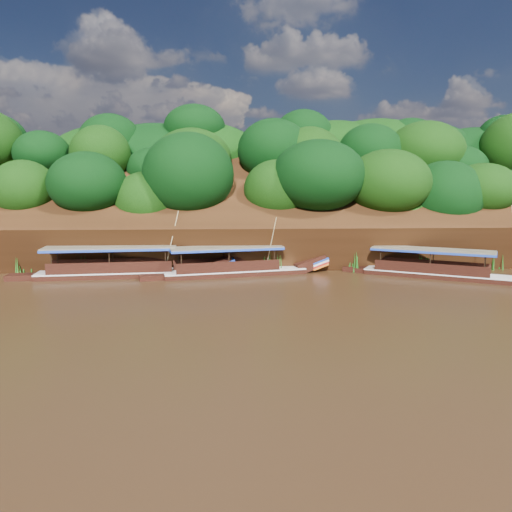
{
  "coord_description": "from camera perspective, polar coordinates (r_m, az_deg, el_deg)",
  "views": [
    {
      "loc": [
        -2.18,
        -31.23,
        7.34
      ],
      "look_at": [
        -0.14,
        7.0,
        1.73
      ],
      "focal_mm": 35.0,
      "sensor_mm": 36.0,
      "label": 1
    }
  ],
  "objects": [
    {
      "name": "boat_2",
      "position": [
        40.65,
        -13.96,
        -1.53
      ],
      "size": [
        15.48,
        3.56,
        5.61
      ],
      "rotation": [
        0.0,
        0.0,
        0.1
      ],
      "color": "black",
      "rests_on": "ground"
    },
    {
      "name": "riverbank",
      "position": [
        54.28,
        -0.75,
        2.57
      ],
      "size": [
        120.0,
        30.06,
        19.4
      ],
      "color": "black",
      "rests_on": "ground"
    },
    {
      "name": "boat_1",
      "position": [
        40.19,
        -1.44,
        -1.42
      ],
      "size": [
        13.57,
        4.8,
        5.11
      ],
      "rotation": [
        0.0,
        0.0,
        0.22
      ],
      "color": "black",
      "rests_on": "ground"
    },
    {
      "name": "reeds",
      "position": [
        41.12,
        -2.59,
        -0.76
      ],
      "size": [
        49.43,
        2.21,
        1.94
      ],
      "color": "#20681A",
      "rests_on": "ground"
    },
    {
      "name": "ground",
      "position": [
        32.16,
        0.92,
        -4.85
      ],
      "size": [
        160.0,
        160.0,
        0.0
      ],
      "primitive_type": "plane",
      "color": "black",
      "rests_on": "ground"
    },
    {
      "name": "boat_0",
      "position": [
        41.4,
        21.36,
        -1.74
      ],
      "size": [
        12.93,
        8.38,
        6.24
      ],
      "rotation": [
        0.0,
        0.0,
        -0.51
      ],
      "color": "black",
      "rests_on": "ground"
    }
  ]
}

